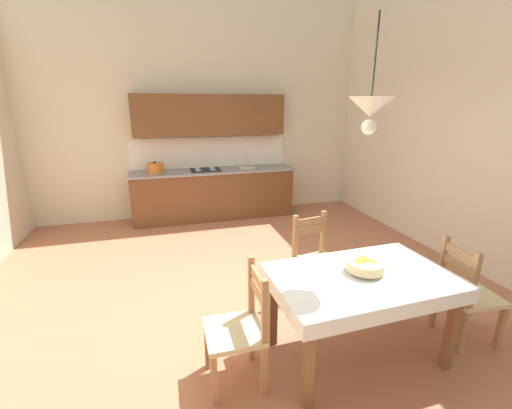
% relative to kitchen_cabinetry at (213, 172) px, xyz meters
% --- Properties ---
extents(ground_plane, '(6.49, 7.02, 0.10)m').
position_rel_kitchen_cabinetry_xyz_m(ground_plane, '(-0.12, -2.94, -0.91)').
color(ground_plane, '#AD6B4C').
extents(wall_back, '(6.49, 0.12, 4.02)m').
position_rel_kitchen_cabinetry_xyz_m(wall_back, '(-0.12, 0.33, 1.16)').
color(wall_back, beige).
rests_on(wall_back, ground_plane).
extents(wall_right, '(0.12, 7.02, 4.02)m').
position_rel_kitchen_cabinetry_xyz_m(wall_right, '(2.88, -2.94, 1.16)').
color(wall_right, beige).
rests_on(wall_right, ground_plane).
extents(kitchen_cabinetry, '(2.90, 0.63, 2.20)m').
position_rel_kitchen_cabinetry_xyz_m(kitchen_cabinetry, '(0.00, 0.00, 0.00)').
color(kitchen_cabinetry, brown).
rests_on(kitchen_cabinetry, ground_plane).
extents(dining_table, '(1.44, 0.91, 0.75)m').
position_rel_kitchen_cabinetry_xyz_m(dining_table, '(0.56, -3.94, -0.23)').
color(dining_table, brown).
rests_on(dining_table, ground_plane).
extents(dining_chair_kitchen_side, '(0.49, 0.49, 0.93)m').
position_rel_kitchen_cabinetry_xyz_m(dining_chair_kitchen_side, '(0.61, -3.05, -0.41)').
color(dining_chair_kitchen_side, '#D1BC89').
rests_on(dining_chair_kitchen_side, ground_plane).
extents(dining_chair_tv_side, '(0.42, 0.42, 0.93)m').
position_rel_kitchen_cabinetry_xyz_m(dining_chair_tv_side, '(-0.43, -3.92, -0.41)').
color(dining_chair_tv_side, '#D1BC89').
rests_on(dining_chair_tv_side, ground_plane).
extents(dining_chair_window_side, '(0.47, 0.47, 0.93)m').
position_rel_kitchen_cabinetry_xyz_m(dining_chair_window_side, '(1.58, -4.01, -0.41)').
color(dining_chair_window_side, '#D1BC89').
rests_on(dining_chair_window_side, ground_plane).
extents(fruit_bowl, '(0.30, 0.30, 0.12)m').
position_rel_kitchen_cabinetry_xyz_m(fruit_bowl, '(0.60, -3.91, -0.04)').
color(fruit_bowl, tan).
rests_on(fruit_bowl, dining_table).
extents(pendant_lamp, '(0.32, 0.32, 0.80)m').
position_rel_kitchen_cabinetry_xyz_m(pendant_lamp, '(0.57, -3.83, 1.15)').
color(pendant_lamp, black).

